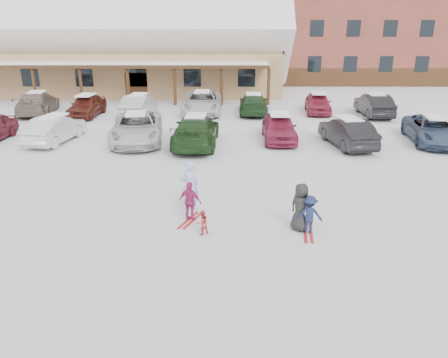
{
  "coord_description": "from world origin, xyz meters",
  "views": [
    {
      "loc": [
        0.38,
        -13.06,
        6.06
      ],
      "look_at": [
        0.3,
        1.0,
        1.0
      ],
      "focal_mm": 35.0,
      "sensor_mm": 36.0,
      "label": 1
    }
  ],
  "objects_px": {
    "parked_car_3": "(196,131)",
    "child_magenta": "(190,202)",
    "parked_car_5": "(347,132)",
    "parked_car_8": "(87,106)",
    "day_lodge": "(123,47)",
    "parked_car_1": "(55,129)",
    "parked_car_9": "(139,106)",
    "bystander_dark": "(301,207)",
    "lamp_post": "(283,57)",
    "parked_car_7": "(38,103)",
    "toddler_red": "(202,223)",
    "child_navy": "(309,215)",
    "adult_skier": "(190,185)",
    "parked_car_13": "(374,105)",
    "parked_car_4": "(279,127)",
    "parked_car_6": "(433,130)",
    "parked_car_11": "(253,104)",
    "parked_car_10": "(202,102)",
    "parked_car_12": "(318,103)"
  },
  "relations": [
    {
      "from": "parked_car_6",
      "to": "parked_car_3",
      "type": "bearing_deg",
      "value": -169.09
    },
    {
      "from": "adult_skier",
      "to": "toddler_red",
      "type": "distance_m",
      "value": 2.0
    },
    {
      "from": "day_lodge",
      "to": "parked_car_4",
      "type": "distance_m",
      "value": 21.95
    },
    {
      "from": "child_navy",
      "to": "parked_car_11",
      "type": "relative_size",
      "value": 0.25
    },
    {
      "from": "parked_car_4",
      "to": "parked_car_10",
      "type": "xyz_separation_m",
      "value": [
        -4.53,
        7.43,
        0.04
      ]
    },
    {
      "from": "parked_car_9",
      "to": "parked_car_10",
      "type": "distance_m",
      "value": 4.38
    },
    {
      "from": "parked_car_6",
      "to": "parked_car_11",
      "type": "distance_m",
      "value": 11.96
    },
    {
      "from": "parked_car_4",
      "to": "parked_car_10",
      "type": "relative_size",
      "value": 0.77
    },
    {
      "from": "parked_car_7",
      "to": "parked_car_10",
      "type": "xyz_separation_m",
      "value": [
        11.47,
        0.22,
        0.01
      ]
    },
    {
      "from": "lamp_post",
      "to": "parked_car_11",
      "type": "distance_m",
      "value": 8.53
    },
    {
      "from": "parked_car_1",
      "to": "parked_car_8",
      "type": "height_order",
      "value": "parked_car_8"
    },
    {
      "from": "parked_car_4",
      "to": "parked_car_7",
      "type": "xyz_separation_m",
      "value": [
        -16.0,
        7.21,
        0.03
      ]
    },
    {
      "from": "parked_car_8",
      "to": "parked_car_9",
      "type": "distance_m",
      "value": 3.57
    },
    {
      "from": "child_navy",
      "to": "child_magenta",
      "type": "height_order",
      "value": "child_magenta"
    },
    {
      "from": "parked_car_3",
      "to": "lamp_post",
      "type": "bearing_deg",
      "value": -109.78
    },
    {
      "from": "toddler_red",
      "to": "parked_car_3",
      "type": "relative_size",
      "value": 0.14
    },
    {
      "from": "adult_skier",
      "to": "parked_car_12",
      "type": "bearing_deg",
      "value": -134.17
    },
    {
      "from": "day_lodge",
      "to": "parked_car_11",
      "type": "distance_m",
      "value": 15.8
    },
    {
      "from": "lamp_post",
      "to": "parked_car_13",
      "type": "xyz_separation_m",
      "value": [
        5.27,
        -8.3,
        -2.52
      ]
    },
    {
      "from": "lamp_post",
      "to": "adult_skier",
      "type": "height_order",
      "value": "lamp_post"
    },
    {
      "from": "parked_car_4",
      "to": "parked_car_13",
      "type": "bearing_deg",
      "value": 43.86
    },
    {
      "from": "parked_car_8",
      "to": "child_magenta",
      "type": "bearing_deg",
      "value": -60.09
    },
    {
      "from": "parked_car_3",
      "to": "child_magenta",
      "type": "bearing_deg",
      "value": 94.53
    },
    {
      "from": "day_lodge",
      "to": "adult_skier",
      "type": "bearing_deg",
      "value": -73.38
    },
    {
      "from": "toddler_red",
      "to": "parked_car_7",
      "type": "relative_size",
      "value": 0.15
    },
    {
      "from": "parked_car_4",
      "to": "bystander_dark",
      "type": "bearing_deg",
      "value": -91.79
    },
    {
      "from": "parked_car_4",
      "to": "parked_car_6",
      "type": "bearing_deg",
      "value": -2.03
    },
    {
      "from": "bystander_dark",
      "to": "parked_car_10",
      "type": "height_order",
      "value": "parked_car_10"
    },
    {
      "from": "child_navy",
      "to": "parked_car_6",
      "type": "distance_m",
      "value": 13.55
    },
    {
      "from": "toddler_red",
      "to": "day_lodge",
      "type": "bearing_deg",
      "value": -104.01
    },
    {
      "from": "bystander_dark",
      "to": "parked_car_1",
      "type": "distance_m",
      "value": 15.44
    },
    {
      "from": "parked_car_1",
      "to": "parked_car_9",
      "type": "relative_size",
      "value": 0.95
    },
    {
      "from": "parked_car_5",
      "to": "parked_car_8",
      "type": "height_order",
      "value": "parked_car_5"
    },
    {
      "from": "lamp_post",
      "to": "parked_car_7",
      "type": "distance_m",
      "value": 19.7
    },
    {
      "from": "child_navy",
      "to": "parked_car_13",
      "type": "relative_size",
      "value": 0.27
    },
    {
      "from": "parked_car_3",
      "to": "parked_car_8",
      "type": "height_order",
      "value": "parked_car_3"
    },
    {
      "from": "bystander_dark",
      "to": "parked_car_1",
      "type": "xyz_separation_m",
      "value": [
        -11.39,
        10.43,
        -0.05
      ]
    },
    {
      "from": "parked_car_5",
      "to": "parked_car_8",
      "type": "distance_m",
      "value": 17.45
    },
    {
      "from": "toddler_red",
      "to": "parked_car_9",
      "type": "xyz_separation_m",
      "value": [
        -5.22,
        17.51,
        0.36
      ]
    },
    {
      "from": "bystander_dark",
      "to": "parked_car_5",
      "type": "height_order",
      "value": "bystander_dark"
    },
    {
      "from": "toddler_red",
      "to": "parked_car_10",
      "type": "relative_size",
      "value": 0.14
    },
    {
      "from": "child_navy",
      "to": "parked_car_7",
      "type": "relative_size",
      "value": 0.23
    },
    {
      "from": "adult_skier",
      "to": "parked_car_9",
      "type": "distance_m",
      "value": 16.34
    },
    {
      "from": "toddler_red",
      "to": "parked_car_5",
      "type": "bearing_deg",
      "value": -155.16
    },
    {
      "from": "child_navy",
      "to": "parked_car_10",
      "type": "bearing_deg",
      "value": -69.83
    },
    {
      "from": "toddler_red",
      "to": "parked_car_1",
      "type": "height_order",
      "value": "parked_car_1"
    },
    {
      "from": "parked_car_9",
      "to": "toddler_red",
      "type": "bearing_deg",
      "value": 110.81
    },
    {
      "from": "day_lodge",
      "to": "parked_car_1",
      "type": "distance_m",
      "value": 18.67
    },
    {
      "from": "child_magenta",
      "to": "parked_car_8",
      "type": "xyz_separation_m",
      "value": [
        -8.36,
        16.64,
        0.06
      ]
    },
    {
      "from": "adult_skier",
      "to": "child_magenta",
      "type": "distance_m",
      "value": 0.92
    }
  ]
}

